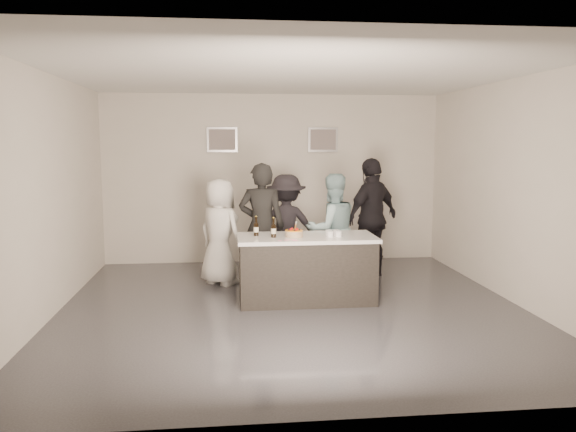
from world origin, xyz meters
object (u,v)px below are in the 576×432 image
object	(u,v)px
cake	(294,234)
person_guest_back	(286,226)
bar_counter	(306,269)
beer_bottle_b	(274,228)
person_guest_right	(372,218)
person_main_black	(262,226)
person_guest_left	(220,232)
beer_bottle_a	(256,226)
person_main_blue	(332,230)

from	to	relation	value
cake	person_guest_back	world-z (taller)	person_guest_back
bar_counter	beer_bottle_b	xyz separation A→B (m)	(-0.45, -0.07, 0.58)
bar_counter	person_guest_right	distance (m)	1.87
bar_counter	person_guest_back	distance (m)	1.43
person_main_black	person_guest_left	world-z (taller)	person_main_black
person_main_black	person_guest_right	xyz separation A→B (m)	(1.81, 0.59, 0.02)
beer_bottle_a	beer_bottle_b	bearing A→B (deg)	-34.48
beer_bottle_a	person_main_blue	bearing A→B (deg)	33.04
bar_counter	beer_bottle_a	xyz separation A→B (m)	(-0.67, 0.08, 0.58)
person_main_blue	cake	bearing A→B (deg)	40.00
person_main_blue	person_guest_back	xyz separation A→B (m)	(-0.64, 0.53, -0.02)
person_guest_right	person_guest_back	xyz separation A→B (m)	(-1.37, 0.07, -0.13)
person_guest_back	beer_bottle_b	bearing A→B (deg)	83.52
person_main_blue	person_guest_back	distance (m)	0.83
person_guest_left	person_guest_back	xyz separation A→B (m)	(1.04, 0.31, 0.02)
cake	person_main_black	distance (m)	0.86
person_guest_left	cake	bearing A→B (deg)	174.63
cake	person_guest_left	size ratio (longest dim) A/B	0.15
person_guest_right	beer_bottle_a	bearing A→B (deg)	-3.23
bar_counter	person_guest_back	bearing A→B (deg)	95.31
beer_bottle_b	person_guest_back	size ratio (longest dim) A/B	0.16
person_main_black	person_guest_left	distance (m)	0.72
beer_bottle_a	person_main_blue	size ratio (longest dim) A/B	0.15
person_main_blue	person_guest_right	world-z (taller)	person_guest_right
beer_bottle_a	person_main_black	xyz separation A→B (m)	(0.11, 0.63, -0.10)
person_main_black	person_guest_left	bearing A→B (deg)	-18.80
person_main_blue	person_guest_right	distance (m)	0.87
bar_counter	person_guest_back	size ratio (longest dim) A/B	1.13
beer_bottle_a	person_guest_right	xyz separation A→B (m)	(1.92, 1.23, -0.08)
cake	bar_counter	bearing A→B (deg)	16.25
cake	person_guest_right	xyz separation A→B (m)	(1.42, 1.36, 0.02)
beer_bottle_b	person_guest_right	distance (m)	2.19
cake	person_guest_back	distance (m)	1.43
person_main_blue	bar_counter	bearing A→B (deg)	46.28
beer_bottle_a	person_guest_right	world-z (taller)	person_guest_right
bar_counter	beer_bottle_b	world-z (taller)	beer_bottle_b
person_guest_back	bar_counter	bearing A→B (deg)	101.42
person_main_black	person_guest_right	size ratio (longest dim) A/B	0.98
person_guest_right	bar_counter	bearing A→B (deg)	10.59
bar_counter	person_main_black	xyz separation A→B (m)	(-0.56, 0.72, 0.48)
beer_bottle_a	person_guest_left	distance (m)	1.12
person_guest_left	person_guest_right	bearing A→B (deg)	-131.41
person_guest_left	bar_counter	bearing A→B (deg)	-179.38
beer_bottle_b	person_main_black	bearing A→B (deg)	97.84
person_guest_left	person_main_blue	bearing A→B (deg)	-144.31
beer_bottle_a	person_guest_back	bearing A→B (deg)	67.17
person_main_black	person_main_blue	distance (m)	1.08
beer_bottle_a	person_guest_right	distance (m)	2.28
cake	person_guest_back	size ratio (longest dim) A/B	0.14
bar_counter	beer_bottle_a	size ratio (longest dim) A/B	7.15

